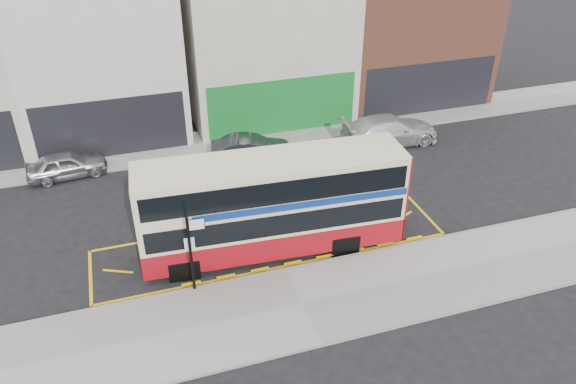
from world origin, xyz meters
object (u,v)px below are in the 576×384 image
object	(u,v)px
car_grey	(251,149)
street_tree_right	(312,65)
bus_stop_post	(192,247)
double_decker_bus	(273,204)
car_silver	(67,165)
car_white	(390,130)

from	to	relation	value
car_grey	street_tree_right	distance (m)	6.59
car_grey	bus_stop_post	bearing A→B (deg)	165.26
double_decker_bus	car_silver	bearing A→B (deg)	136.12
double_decker_bus	car_white	world-z (taller)	double_decker_bus
bus_stop_post	car_white	world-z (taller)	bus_stop_post
double_decker_bus	bus_stop_post	bearing A→B (deg)	-151.62
street_tree_right	double_decker_bus	bearing A→B (deg)	-116.47
car_silver	car_white	size ratio (longest dim) A/B	0.71
car_white	car_grey	bearing A→B (deg)	90.62
double_decker_bus	street_tree_right	distance (m)	12.66
car_white	bus_stop_post	bearing A→B (deg)	128.59
car_silver	double_decker_bus	bearing A→B (deg)	-144.23
double_decker_bus	bus_stop_post	size ratio (longest dim) A/B	3.35
street_tree_right	car_grey	bearing A→B (deg)	-139.65
bus_stop_post	street_tree_right	distance (m)	15.73
bus_stop_post	car_white	bearing A→B (deg)	39.19
bus_stop_post	car_grey	size ratio (longest dim) A/B	0.75
car_silver	car_grey	distance (m)	8.94
car_grey	car_white	size ratio (longest dim) A/B	0.77
double_decker_bus	car_silver	distance (m)	11.72
double_decker_bus	car_grey	world-z (taller)	double_decker_bus
car_grey	car_white	bearing A→B (deg)	-80.71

